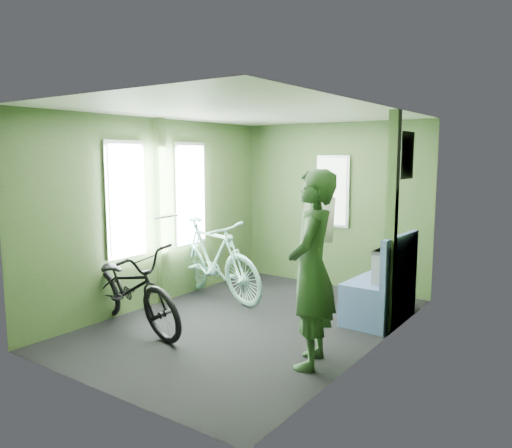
{
  "coord_description": "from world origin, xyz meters",
  "views": [
    {
      "loc": [
        3.12,
        -4.35,
        1.85
      ],
      "look_at": [
        0.0,
        0.1,
        1.1
      ],
      "focal_mm": 35.0,
      "sensor_mm": 36.0,
      "label": 1
    }
  ],
  "objects_px": {
    "bicycle_mint": "(214,299)",
    "bench_seat": "(381,295)",
    "passenger": "(312,269)",
    "waste_box": "(387,288)",
    "bicycle_black": "(131,329)"
  },
  "relations": [
    {
      "from": "bicycle_mint",
      "to": "bench_seat",
      "type": "bearing_deg",
      "value": -65.64
    },
    {
      "from": "passenger",
      "to": "waste_box",
      "type": "height_order",
      "value": "passenger"
    },
    {
      "from": "passenger",
      "to": "waste_box",
      "type": "xyz_separation_m",
      "value": [
        0.18,
        1.4,
        -0.45
      ]
    },
    {
      "from": "waste_box",
      "to": "bicycle_black",
      "type": "bearing_deg",
      "value": -142.01
    },
    {
      "from": "passenger",
      "to": "waste_box",
      "type": "distance_m",
      "value": 1.49
    },
    {
      "from": "bicycle_black",
      "to": "bicycle_mint",
      "type": "height_order",
      "value": "bicycle_mint"
    },
    {
      "from": "bicycle_black",
      "to": "passenger",
      "type": "relative_size",
      "value": 1.02
    },
    {
      "from": "passenger",
      "to": "bicycle_mint",
      "type": "bearing_deg",
      "value": -136.21
    },
    {
      "from": "bicycle_black",
      "to": "bicycle_mint",
      "type": "distance_m",
      "value": 1.4
    },
    {
      "from": "waste_box",
      "to": "passenger",
      "type": "bearing_deg",
      "value": -97.11
    },
    {
      "from": "passenger",
      "to": "waste_box",
      "type": "bearing_deg",
      "value": 154.97
    },
    {
      "from": "bicycle_mint",
      "to": "bench_seat",
      "type": "height_order",
      "value": "bench_seat"
    },
    {
      "from": "bicycle_black",
      "to": "passenger",
      "type": "height_order",
      "value": "passenger"
    },
    {
      "from": "bicycle_mint",
      "to": "bench_seat",
      "type": "relative_size",
      "value": 1.79
    },
    {
      "from": "bicycle_black",
      "to": "bicycle_mint",
      "type": "xyz_separation_m",
      "value": [
        -0.01,
        1.4,
        0.0
      ]
    }
  ]
}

